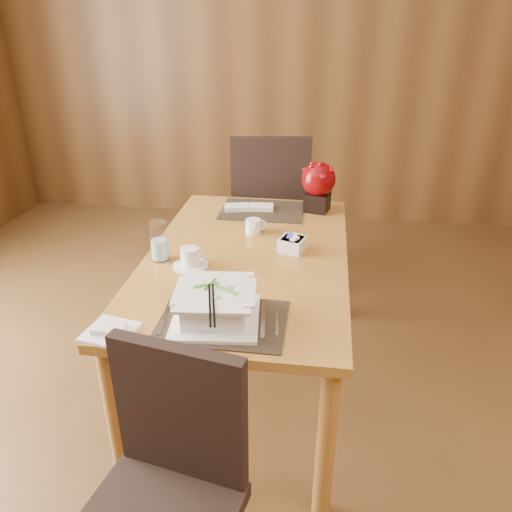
# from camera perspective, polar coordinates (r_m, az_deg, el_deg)

# --- Properties ---
(ground) EXTENTS (6.00, 6.00, 0.00)m
(ground) POSITION_cam_1_polar(r_m,az_deg,el_deg) (2.26, -3.47, -24.24)
(ground) COLOR brown
(ground) RESTS_ON ground
(back_wall) EXTENTS (5.00, 0.02, 2.80)m
(back_wall) POSITION_cam_1_polar(r_m,az_deg,el_deg) (4.43, 4.08, 21.84)
(back_wall) COLOR brown
(back_wall) RESTS_ON ground
(dining_table) EXTENTS (0.90, 1.50, 0.75)m
(dining_table) POSITION_cam_1_polar(r_m,az_deg,el_deg) (2.30, -1.04, -1.98)
(dining_table) COLOR #B37A31
(dining_table) RESTS_ON ground
(placemat_near) EXTENTS (0.45, 0.33, 0.01)m
(placemat_near) POSITION_cam_1_polar(r_m,az_deg,el_deg) (1.79, -3.82, -7.46)
(placemat_near) COLOR black
(placemat_near) RESTS_ON dining_table
(placemat_far) EXTENTS (0.45, 0.33, 0.01)m
(placemat_far) POSITION_cam_1_polar(r_m,az_deg,el_deg) (2.76, 0.73, 5.25)
(placemat_far) COLOR black
(placemat_far) RESTS_ON dining_table
(soup_setting) EXTENTS (0.33, 0.33, 0.12)m
(soup_setting) POSITION_cam_1_polar(r_m,az_deg,el_deg) (1.77, -4.65, -5.68)
(soup_setting) COLOR white
(soup_setting) RESTS_ON dining_table
(coffee_cup) EXTENTS (0.15, 0.15, 0.09)m
(coffee_cup) POSITION_cam_1_polar(r_m,az_deg,el_deg) (2.16, -7.53, -0.31)
(coffee_cup) COLOR white
(coffee_cup) RESTS_ON dining_table
(water_glass) EXTENTS (0.08, 0.08, 0.18)m
(water_glass) POSITION_cam_1_polar(r_m,az_deg,el_deg) (2.21, -11.02, 1.66)
(water_glass) COLOR silver
(water_glass) RESTS_ON dining_table
(creamer_jug) EXTENTS (0.13, 0.13, 0.07)m
(creamer_jug) POSITION_cam_1_polar(r_m,az_deg,el_deg) (2.47, -0.31, 3.43)
(creamer_jug) COLOR white
(creamer_jug) RESTS_ON dining_table
(sugar_caddy) EXTENTS (0.13, 0.13, 0.06)m
(sugar_caddy) POSITION_cam_1_polar(r_m,az_deg,el_deg) (2.28, 4.17, 1.33)
(sugar_caddy) COLOR white
(sugar_caddy) RESTS_ON dining_table
(berry_decor) EXTENTS (0.18, 0.18, 0.27)m
(berry_decor) POSITION_cam_1_polar(r_m,az_deg,el_deg) (2.73, 7.14, 8.19)
(berry_decor) COLOR black
(berry_decor) RESTS_ON dining_table
(napkins_far) EXTENTS (0.28, 0.14, 0.02)m
(napkins_far) POSITION_cam_1_polar(r_m,az_deg,el_deg) (2.76, -0.59, 5.60)
(napkins_far) COLOR white
(napkins_far) RESTS_ON dining_table
(bread_plate) EXTENTS (0.19, 0.19, 0.01)m
(bread_plate) POSITION_cam_1_polar(r_m,az_deg,el_deg) (1.80, -16.36, -8.31)
(bread_plate) COLOR white
(bread_plate) RESTS_ON dining_table
(near_chair) EXTENTS (0.51, 0.51, 0.92)m
(near_chair) POSITION_cam_1_polar(r_m,az_deg,el_deg) (1.60, -10.27, -24.15)
(near_chair) COLOR black
(near_chair) RESTS_ON ground
(far_chair) EXTENTS (0.57, 0.57, 1.08)m
(far_chair) POSITION_cam_1_polar(r_m,az_deg,el_deg) (3.25, 1.55, 5.84)
(far_chair) COLOR black
(far_chair) RESTS_ON ground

